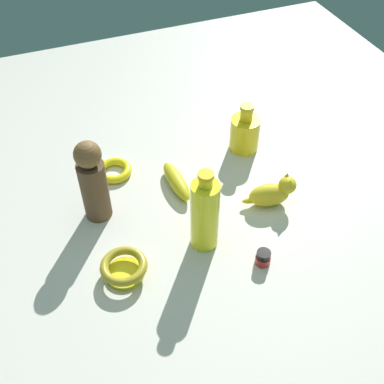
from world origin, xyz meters
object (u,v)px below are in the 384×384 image
bottle_short (245,132)px  bowl (124,268)px  bottle_tall (205,214)px  cat_figurine (273,193)px  bangle (114,171)px  nail_polish_jar (263,258)px  person_figure_adult (93,181)px  banana (176,181)px

bottle_short → bowl: 0.57m
bottle_tall → cat_figurine: bearing=-165.1°
bangle → bottle_short: 0.40m
cat_figurine → nail_polish_jar: cat_figurine is taller
cat_figurine → bottle_tall: bearing=14.9°
cat_figurine → bottle_tall: size_ratio=0.61×
nail_polish_jar → person_figure_adult: size_ratio=0.16×
cat_figurine → nail_polish_jar: bearing=56.1°
bangle → cat_figurine: size_ratio=0.71×
nail_polish_jar → person_figure_adult: bearing=-42.2°
cat_figurine → banana: bearing=-34.7°
bottle_short → person_figure_adult: 0.49m
bottle_tall → person_figure_adult: bearing=-40.4°
cat_figurine → person_figure_adult: person_figure_adult is taller
nail_polish_jar → bottle_tall: (0.11, -0.11, 0.09)m
nail_polish_jar → bangle: bearing=-59.9°
nail_polish_jar → bottle_short: bearing=-109.4°
person_figure_adult → banana: person_figure_adult is taller
cat_figurine → bottle_tall: bottle_tall is taller
bottle_short → bangle: bearing=-4.3°
bottle_short → bottle_tall: bottle_tall is taller
nail_polish_jar → bowl: (0.32, -0.09, 0.01)m
bowl → person_figure_adult: size_ratio=0.46×
bangle → bottle_tall: bottle_tall is taller
bangle → nail_polish_jar: size_ratio=2.63×
bowl → person_figure_adult: 0.23m
bottle_short → person_figure_adult: person_figure_adult is taller
bottle_short → bowl: size_ratio=1.38×
cat_figurine → bowl: 0.44m
bangle → bottle_short: bearing=175.7°
nail_polish_jar → person_figure_adult: (0.33, -0.30, 0.10)m
banana → bottle_short: bearing=-73.7°
bottle_short → bottle_tall: (0.25, 0.30, 0.05)m
bangle → bottle_short: bottle_short is taller
bottle_short → bowl: (0.47, 0.32, -0.03)m
bowl → banana: bearing=-132.6°
bangle → person_figure_adult: size_ratio=0.42×
bangle → person_figure_adult: (0.08, 0.14, 0.11)m
bottle_short → person_figure_adult: bearing=12.7°
cat_figurine → banana: cat_figurine is taller
cat_figurine → bottle_short: 0.24m
person_figure_adult → bangle: bearing=-119.5°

